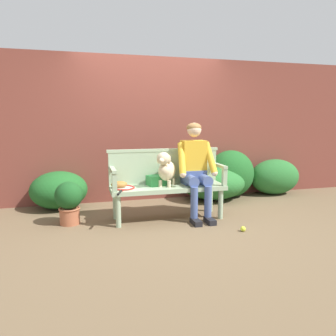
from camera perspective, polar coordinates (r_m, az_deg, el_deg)
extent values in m
plane|color=brown|center=(4.59, 0.00, -8.99)|extent=(40.00, 40.00, 0.00)
cube|color=brown|center=(5.67, -3.47, 6.88)|extent=(8.00, 0.30, 2.44)
ellipsoid|color=#286B2D|center=(6.31, 18.44, -1.49)|extent=(0.96, 0.62, 0.66)
ellipsoid|color=#1E5B23|center=(5.88, 11.07, -1.00)|extent=(0.85, 0.71, 0.85)
ellipsoid|color=#1E5B23|center=(5.33, -18.85, -3.72)|extent=(0.88, 0.81, 0.59)
ellipsoid|color=#286B2D|center=(5.69, 7.91, -2.53)|extent=(1.14, 1.05, 0.59)
cube|color=#9EB793|center=(4.48, 0.00, -3.54)|extent=(1.59, 0.49, 0.06)
cylinder|color=#9EB793|center=(4.23, -8.85, -7.69)|extent=(0.07, 0.07, 0.42)
cylinder|color=#9EB793|center=(4.60, 9.33, -6.38)|extent=(0.07, 0.07, 0.42)
cylinder|color=#9EB793|center=(4.59, -9.35, -6.41)|extent=(0.07, 0.07, 0.42)
cylinder|color=#9EB793|center=(4.93, 7.55, -5.32)|extent=(0.07, 0.07, 0.42)
cube|color=#9EB793|center=(4.64, -0.69, 0.14)|extent=(1.59, 0.05, 0.46)
cube|color=#9EB793|center=(4.61, -0.69, 3.22)|extent=(1.63, 0.06, 0.04)
cube|color=#9EB793|center=(4.12, -9.49, -2.61)|extent=(0.06, 0.06, 0.24)
cube|color=#9EB793|center=(4.30, -9.81, -0.26)|extent=(0.06, 0.49, 0.04)
cube|color=#9EB793|center=(4.51, 10.02, -1.64)|extent=(0.06, 0.06, 0.24)
cube|color=#9EB793|center=(4.68, 9.00, 0.48)|extent=(0.06, 0.49, 0.04)
cube|color=black|center=(4.35, 5.00, -9.54)|extent=(0.10, 0.24, 0.07)
cylinder|color=#475B93|center=(4.36, 4.68, -6.13)|extent=(0.10, 0.10, 0.43)
cylinder|color=#475B93|center=(4.44, 4.04, -2.22)|extent=(0.15, 0.32, 0.15)
cube|color=black|center=(4.42, 7.47, -9.29)|extent=(0.10, 0.24, 0.07)
cylinder|color=#475B93|center=(4.42, 7.13, -5.93)|extent=(0.10, 0.10, 0.43)
cylinder|color=#475B93|center=(4.51, 6.45, -2.09)|extent=(0.15, 0.32, 0.15)
cube|color=#475B93|center=(4.62, 4.58, -1.56)|extent=(0.32, 0.24, 0.20)
cube|color=gold|center=(4.60, 4.54, 1.67)|extent=(0.34, 0.22, 0.52)
cylinder|color=gold|center=(4.42, 2.48, 1.67)|extent=(0.14, 0.33, 0.45)
sphere|color=beige|center=(4.33, 2.67, -1.15)|extent=(0.09, 0.09, 0.09)
cylinder|color=gold|center=(4.56, 7.53, 1.82)|extent=(0.14, 0.33, 0.45)
sphere|color=beige|center=(4.49, 8.28, -0.88)|extent=(0.09, 0.09, 0.09)
sphere|color=beige|center=(4.55, 4.68, 6.78)|extent=(0.20, 0.20, 0.20)
ellipsoid|color=olive|center=(4.55, 4.65, 7.16)|extent=(0.21, 0.21, 0.14)
cylinder|color=beige|center=(4.40, -1.37, -2.75)|extent=(0.05, 0.05, 0.09)
cylinder|color=beige|center=(4.36, 0.20, -2.85)|extent=(0.05, 0.05, 0.09)
cylinder|color=beige|center=(4.59, -0.54, -2.27)|extent=(0.05, 0.05, 0.09)
cylinder|color=beige|center=(4.56, 0.97, -2.36)|extent=(0.05, 0.05, 0.09)
ellipsoid|color=beige|center=(4.45, -0.18, -0.49)|extent=(0.38, 0.41, 0.28)
sphere|color=beige|center=(4.33, -0.66, -0.43)|extent=(0.16, 0.16, 0.16)
sphere|color=beige|center=(4.28, -0.81, 1.70)|extent=(0.17, 0.17, 0.17)
ellipsoid|color=beige|center=(4.21, -1.14, 1.35)|extent=(0.11, 0.12, 0.06)
ellipsoid|color=beige|center=(4.31, -1.69, 1.60)|extent=(0.06, 0.06, 0.13)
ellipsoid|color=beige|center=(4.27, 0.17, 1.53)|extent=(0.06, 0.06, 0.13)
sphere|color=beige|center=(4.60, 0.44, 0.50)|extent=(0.08, 0.08, 0.08)
torus|color=red|center=(4.34, -7.86, -3.49)|extent=(0.36, 0.36, 0.02)
cylinder|color=silver|center=(4.34, -7.86, -3.58)|extent=(0.25, 0.25, 0.00)
cube|color=red|center=(4.18, -8.25, -3.91)|extent=(0.05, 0.08, 0.02)
cylinder|color=black|center=(4.04, -8.60, -4.34)|extent=(0.09, 0.22, 0.03)
ellipsoid|color=#9E6B2D|center=(4.38, -8.68, -2.91)|extent=(0.23, 0.18, 0.09)
cube|color=#2D8E42|center=(4.49, -1.86, -2.21)|extent=(0.32, 0.26, 0.14)
sphere|color=#CCDB33|center=(4.19, 13.21, -10.51)|extent=(0.07, 0.07, 0.07)
cylinder|color=#A85B3D|center=(4.54, -17.09, -8.21)|extent=(0.26, 0.26, 0.21)
torus|color=#A85B3D|center=(4.51, -17.15, -6.92)|extent=(0.28, 0.28, 0.02)
ellipsoid|color=#194C1E|center=(4.46, -17.25, -4.66)|extent=(0.36, 0.36, 0.37)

